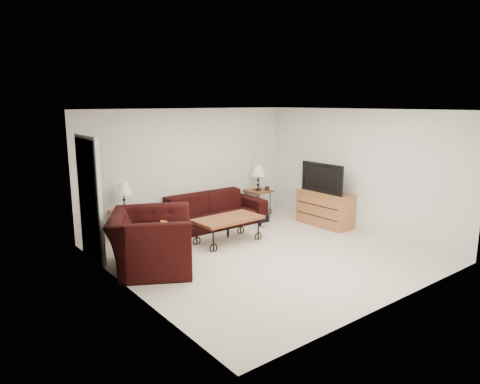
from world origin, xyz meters
The scene contains 20 objects.
ground centered at (0.00, 0.00, 0.00)m, with size 5.00×5.00×0.00m, color silver.
wall_back centered at (0.00, 2.50, 1.25)m, with size 5.00×0.02×2.50m, color white.
wall_front centered at (0.00, -2.50, 1.25)m, with size 5.00×0.02×2.50m, color white.
wall_left centered at (-2.50, 0.00, 1.25)m, with size 0.02×5.00×2.50m, color white.
wall_right centered at (2.50, 0.00, 1.25)m, with size 0.02×5.00×2.50m, color white.
ceiling centered at (0.00, 0.00, 2.50)m, with size 5.00×5.00×0.00m, color white.
doorway centered at (-2.47, 1.65, 1.02)m, with size 0.08×0.94×2.04m, color black.
sofa centered at (0.26, 2.02, 0.35)m, with size 2.41×0.94×0.70m, color black.
side_table_left centered at (-1.63, 2.20, 0.29)m, with size 0.53×0.53×0.57m, color brown.
side_table_right centered at (1.70, 2.20, 0.29)m, with size 0.53×0.53×0.58m, color brown.
lamp_left centered at (-1.63, 2.20, 0.86)m, with size 0.32×0.32×0.57m, color black, non-canonical shape.
lamp_right centered at (1.70, 2.20, 0.87)m, with size 0.33×0.33×0.58m, color black, non-canonical shape.
photo_frame_left centered at (-1.78, 2.05, 0.62)m, with size 0.11×0.02×0.10m, color black.
photo_frame_right centered at (1.85, 2.05, 0.63)m, with size 0.12×0.02×0.10m, color black.
coffee_table centered at (-0.12, 0.92, 0.24)m, with size 1.29×0.70×0.48m, color brown.
armchair centered at (-1.88, 0.58, 0.46)m, with size 1.42×1.24×0.92m, color black.
throw_pillow centered at (-1.72, 0.53, 0.52)m, with size 0.42×0.11×0.42m, color #BB5E18.
tv_stand centered at (2.23, 0.58, 0.37)m, with size 0.51×1.23×0.74m, color #BD7B46.
television centered at (2.21, 0.58, 1.05)m, with size 1.10×0.14×0.63m, color black.
backpack centered at (1.04, 1.35, 0.25)m, with size 0.39×0.29×0.50m, color black.
Camera 1 is at (-4.81, -5.51, 2.63)m, focal length 32.51 mm.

